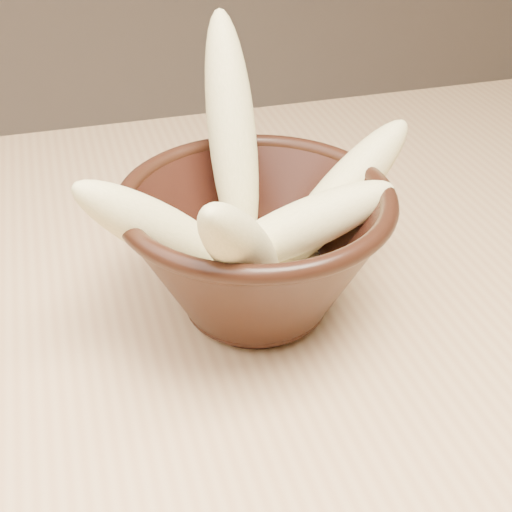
% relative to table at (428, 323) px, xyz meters
% --- Properties ---
extents(table, '(1.20, 0.80, 0.75)m').
position_rel_table_xyz_m(table, '(0.00, 0.00, 0.00)').
color(table, tan).
rests_on(table, ground).
extents(bowl, '(0.21, 0.21, 0.12)m').
position_rel_table_xyz_m(bowl, '(-0.19, -0.03, 0.15)').
color(bowl, black).
rests_on(bowl, table).
extents(milk_puddle, '(0.12, 0.12, 0.02)m').
position_rel_table_xyz_m(milk_puddle, '(-0.19, -0.03, 0.12)').
color(milk_puddle, beige).
rests_on(milk_puddle, bowl).
extents(banana_upright, '(0.05, 0.13, 0.19)m').
position_rel_table_xyz_m(banana_upright, '(-0.19, 0.04, 0.21)').
color(banana_upright, '#C9BE76').
rests_on(banana_upright, bowl).
extents(banana_left, '(0.15, 0.06, 0.13)m').
position_rel_table_xyz_m(banana_left, '(-0.26, -0.04, 0.17)').
color(banana_left, '#C9BE76').
rests_on(banana_left, bowl).
extents(banana_right, '(0.16, 0.09, 0.13)m').
position_rel_table_xyz_m(banana_right, '(-0.11, -0.01, 0.17)').
color(banana_right, '#C9BE76').
rests_on(banana_right, bowl).
extents(banana_across, '(0.16, 0.05, 0.09)m').
position_rel_table_xyz_m(banana_across, '(-0.16, -0.05, 0.17)').
color(banana_across, '#C9BE76').
rests_on(banana_across, bowl).
extents(banana_front, '(0.11, 0.14, 0.15)m').
position_rel_table_xyz_m(banana_front, '(-0.21, -0.09, 0.18)').
color(banana_front, '#C9BE76').
rests_on(banana_front, bowl).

